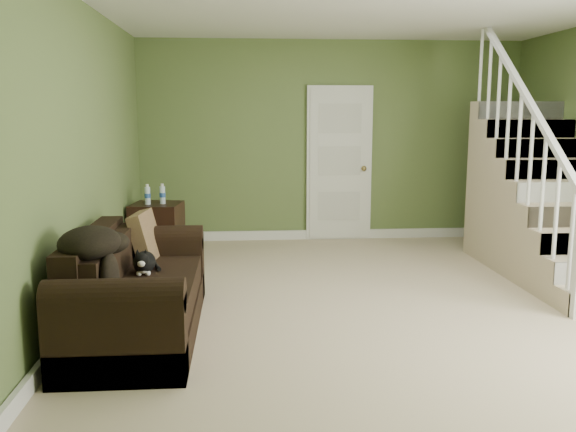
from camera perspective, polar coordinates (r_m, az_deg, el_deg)
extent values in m
cube|color=#C4B18E|center=(5.62, 8.06, -7.76)|extent=(5.00, 5.50, 0.01)
cube|color=white|center=(5.45, 8.74, 19.34)|extent=(5.00, 5.50, 0.01)
cube|color=#5E753F|center=(8.08, 4.09, 6.98)|extent=(5.00, 0.04, 2.60)
cube|color=#5E753F|center=(2.78, 20.89, 1.30)|extent=(5.00, 0.04, 2.60)
cube|color=#5E753F|center=(5.41, -18.52, 5.20)|extent=(0.04, 5.50, 2.60)
cube|color=white|center=(8.20, 4.01, -1.72)|extent=(5.00, 0.04, 0.12)
cube|color=white|center=(5.63, -17.55, -7.47)|extent=(0.04, 5.50, 0.12)
cube|color=white|center=(8.08, 4.80, 4.91)|extent=(0.86, 0.05, 2.02)
cube|color=white|center=(8.06, 4.82, 4.83)|extent=(0.78, 0.04, 1.96)
sphere|color=olive|center=(8.08, 7.12, 4.44)|extent=(0.07, 0.07, 0.07)
cylinder|color=white|center=(5.59, 25.00, -1.81)|extent=(0.04, 0.04, 0.90)
cylinder|color=white|center=(5.79, 23.84, 0.65)|extent=(0.04, 0.04, 0.90)
cylinder|color=white|center=(6.00, 22.77, 2.94)|extent=(0.04, 0.04, 0.90)
cube|color=#C4B18E|center=(6.55, 24.84, -2.47)|extent=(1.00, 0.27, 0.80)
cylinder|color=white|center=(6.23, 21.76, 5.07)|extent=(0.04, 0.04, 0.90)
cube|color=#C4B18E|center=(6.76, 23.80, -1.17)|extent=(1.00, 0.27, 1.00)
cylinder|color=white|center=(6.46, 20.83, 7.05)|extent=(0.04, 0.04, 0.90)
cube|color=#C4B18E|center=(6.98, 22.82, 0.05)|extent=(1.00, 0.27, 1.20)
cylinder|color=white|center=(6.70, 19.95, 8.88)|extent=(0.04, 0.04, 0.90)
cube|color=#C4B18E|center=(7.20, 21.90, 1.19)|extent=(1.00, 0.27, 1.40)
cylinder|color=white|center=(6.95, 19.12, 10.59)|extent=(0.04, 0.04, 0.90)
cube|color=#C4B18E|center=(7.43, 21.04, 2.26)|extent=(1.00, 0.27, 1.60)
cylinder|color=white|center=(7.21, 18.35, 12.17)|extent=(0.04, 0.04, 0.90)
cube|color=#C4B18E|center=(7.67, 20.23, 3.27)|extent=(1.00, 0.27, 1.80)
cylinder|color=white|center=(7.47, 17.62, 13.64)|extent=(0.04, 0.04, 0.90)
cube|color=white|center=(6.46, 21.07, 11.03)|extent=(0.06, 2.46, 1.84)
cube|color=black|center=(4.87, -13.62, -9.32)|extent=(0.86, 1.99, 0.23)
cube|color=black|center=(4.79, -12.64, -6.93)|extent=(0.65, 1.50, 0.20)
cube|color=black|center=(4.00, -15.74, -11.12)|extent=(0.86, 0.23, 0.56)
cube|color=black|center=(5.66, -12.27, -4.83)|extent=(0.86, 0.23, 0.56)
cylinder|color=black|center=(3.91, -15.93, -7.27)|extent=(0.86, 0.23, 0.23)
cylinder|color=black|center=(5.59, -12.37, -2.05)|extent=(0.86, 0.23, 0.23)
cube|color=black|center=(4.82, -17.79, -4.87)|extent=(0.18, 1.54, 0.57)
cube|color=black|center=(4.78, -16.20, -4.04)|extent=(0.13, 1.48, 0.32)
cube|color=black|center=(7.19, -12.13, -1.39)|extent=(0.60, 0.60, 0.65)
cylinder|color=white|center=(7.07, -13.01, 1.87)|extent=(0.06, 0.06, 0.20)
cylinder|color=#2D5BB1|center=(7.07, -13.01, 1.87)|extent=(0.07, 0.07, 0.05)
cylinder|color=white|center=(7.06, -13.05, 2.80)|extent=(0.03, 0.03, 0.03)
cylinder|color=white|center=(7.09, -11.67, 1.94)|extent=(0.06, 0.06, 0.20)
cylinder|color=#2D5BB1|center=(7.09, -11.67, 1.94)|extent=(0.07, 0.07, 0.05)
cylinder|color=white|center=(7.08, -11.70, 2.86)|extent=(0.03, 0.03, 0.03)
ellipsoid|color=black|center=(4.95, -13.29, -4.22)|extent=(0.19, 0.32, 0.17)
ellipsoid|color=white|center=(4.89, -13.41, -4.76)|extent=(0.10, 0.13, 0.09)
sphere|color=black|center=(4.78, -13.61, -4.00)|extent=(0.12, 0.12, 0.11)
ellipsoid|color=white|center=(4.74, -13.69, -4.36)|extent=(0.06, 0.05, 0.05)
cone|color=black|center=(4.78, -13.99, -3.29)|extent=(0.04, 0.05, 0.05)
cone|color=black|center=(4.77, -13.25, -3.29)|extent=(0.04, 0.05, 0.05)
cylinder|color=black|center=(5.07, -12.13, -4.60)|extent=(0.10, 0.23, 0.03)
ellipsoid|color=gold|center=(4.54, -13.22, -6.18)|extent=(0.16, 0.21, 0.06)
cube|color=#4F381F|center=(5.44, -13.14, -2.03)|extent=(0.27, 0.48, 0.47)
ellipsoid|color=black|center=(4.29, -18.07, -2.40)|extent=(0.46, 0.57, 0.22)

